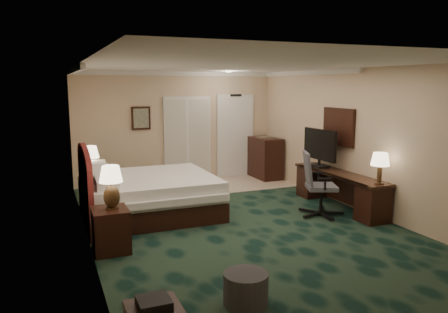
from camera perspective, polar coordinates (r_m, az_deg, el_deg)
name	(u,v)px	position (r m, az deg, el deg)	size (l,w,h in m)	color
floor	(239,224)	(7.67, 1.99, -8.78)	(5.00, 7.50, 0.00)	black
ceiling	(240,65)	(7.29, 2.11, 11.82)	(5.00, 7.50, 0.00)	silver
wall_back	(177,127)	(10.86, -6.14, 3.84)	(5.00, 0.00, 2.70)	#C2B197
wall_front	(411,201)	(4.29, 23.20, -5.39)	(5.00, 0.00, 2.70)	#C2B197
wall_left	(85,156)	(6.74, -17.72, 0.06)	(0.00, 7.50, 2.70)	#C2B197
wall_right	(359,140)	(8.68, 17.27, 2.09)	(0.00, 7.50, 2.70)	#C2B197
crown_molding	(240,68)	(7.29, 2.11, 11.43)	(5.00, 7.50, 0.10)	white
tile_patch	(224,184)	(10.58, -0.02, -3.64)	(3.20, 1.70, 0.01)	#CEB099
headboard	(85,184)	(7.84, -17.66, -3.51)	(0.12, 2.00, 1.40)	#54171E
entry_door	(235,137)	(11.39, 1.45, 2.63)	(1.02, 0.06, 2.18)	white
closet_doors	(188,139)	(10.93, -4.79, 2.31)	(1.20, 0.06, 2.10)	beige
wall_art	(141,118)	(10.59, -10.80, 4.94)	(0.45, 0.06, 0.55)	#506059
wall_mirror	(339,127)	(9.11, 14.74, 3.79)	(0.05, 0.95, 0.75)	white
bed	(151,195)	(8.24, -9.46, -5.01)	(2.27, 2.10, 0.72)	silver
nightstand_near	(111,230)	(6.59, -14.58, -9.28)	(0.50, 0.57, 0.63)	black
nightstand_far	(92,192)	(9.00, -16.89, -4.51)	(0.46, 0.53, 0.58)	black
lamp_near	(111,187)	(6.44, -14.50, -3.92)	(0.33, 0.33, 0.63)	black
lamp_far	(91,162)	(8.94, -17.00, -0.67)	(0.33, 0.33, 0.63)	black
bed_bench	(208,196)	(8.66, -2.05, -5.20)	(0.43, 1.24, 0.42)	maroon
ottoman	(246,289)	(5.00, 2.85, -16.85)	(0.50, 0.50, 0.36)	#2C2D33
desk	(339,190)	(8.83, 14.79, -4.30)	(0.52, 2.42, 0.70)	black
tv	(320,148)	(9.19, 12.39, 1.06)	(0.09, 1.02, 0.79)	black
desk_lamp	(380,168)	(7.91, 19.68, -1.47)	(0.32, 0.32, 0.56)	black
desk_chair	(321,184)	(8.19, 12.62, -3.53)	(0.69, 0.65, 1.18)	#484A55
minibar	(265,158)	(11.27, 5.41, -0.19)	(0.55, 0.99, 1.05)	black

